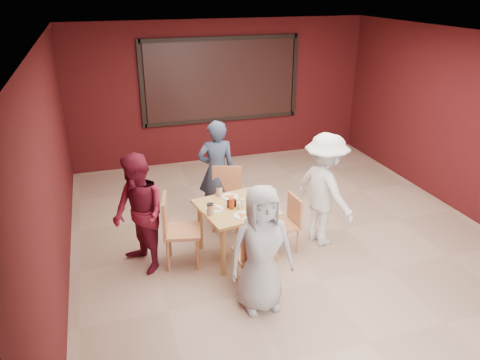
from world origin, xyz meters
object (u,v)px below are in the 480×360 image
object	(u,v)px
diner_back	(216,171)
diner_left	(139,214)
chair_left	(176,227)
chair_front	(256,253)
chair_back	(227,194)
chair_right	(287,221)
diner_right	(325,190)
dining_table	(236,212)
diner_front	(261,249)

from	to	relation	value
diner_back	diner_left	bearing A→B (deg)	43.69
chair_left	diner_left	xyz separation A→B (m)	(-0.45, 0.02, 0.24)
chair_front	chair_back	distance (m)	1.70
chair_left	chair_right	xyz separation A→B (m)	(1.51, -0.11, -0.09)
chair_front	diner_back	bearing A→B (deg)	88.65
chair_front	diner_right	size ratio (longest dim) A/B	0.57
dining_table	diner_front	world-z (taller)	diner_front
chair_right	diner_left	bearing A→B (deg)	175.95
diner_left	chair_back	bearing A→B (deg)	98.77
chair_right	diner_back	size ratio (longest dim) A/B	0.50
chair_back	chair_left	bearing A→B (deg)	-137.78
diner_left	chair_front	bearing A→B (deg)	32.41
diner_back	chair_back	bearing A→B (deg)	109.08
dining_table	diner_right	distance (m)	1.27
chair_front	diner_back	xyz separation A→B (m)	(0.05, 1.97, 0.27)
diner_back	chair_left	bearing A→B (deg)	56.41
chair_front	diner_right	xyz separation A→B (m)	(1.28, 0.81, 0.28)
chair_back	chair_right	bearing A→B (deg)	-58.04
chair_right	diner_back	world-z (taller)	diner_back
chair_front	chair_left	xyz separation A→B (m)	(-0.79, 0.87, 0.02)
chair_left	diner_left	distance (m)	0.50
chair_front	chair_right	size ratio (longest dim) A/B	1.16
diner_left	diner_right	xyz separation A→B (m)	(2.51, -0.08, 0.03)
chair_right	diner_front	bearing A→B (deg)	-126.11
chair_front	chair_back	size ratio (longest dim) A/B	1.01
chair_left	chair_right	distance (m)	1.51
chair_left	diner_right	xyz separation A→B (m)	(2.07, -0.06, 0.26)
chair_front	diner_left	distance (m)	1.55
chair_left	diner_right	size ratio (longest dim) A/B	0.60
diner_right	chair_right	bearing A→B (deg)	80.43
chair_back	diner_right	distance (m)	1.48
diner_right	diner_back	bearing A→B (deg)	31.26
chair_front	diner_front	size ratio (longest dim) A/B	0.62
dining_table	diner_back	distance (m)	1.15
chair_right	diner_right	distance (m)	0.67
diner_front	diner_right	xyz separation A→B (m)	(1.32, 1.09, 0.06)
dining_table	diner_right	world-z (taller)	diner_right
chair_back	diner_right	world-z (taller)	diner_right
chair_left	diner_front	world-z (taller)	diner_front
chair_back	chair_right	world-z (taller)	chair_back
chair_back	chair_front	bearing A→B (deg)	-94.18
chair_left	diner_front	distance (m)	1.39
chair_right	chair_back	bearing A→B (deg)	121.96
diner_front	diner_back	world-z (taller)	diner_back
diner_front	chair_back	bearing A→B (deg)	86.04
dining_table	chair_front	world-z (taller)	chair_front
chair_back	chair_left	size ratio (longest dim) A/B	0.95
dining_table	chair_left	size ratio (longest dim) A/B	1.11
chair_right	diner_front	xyz separation A→B (m)	(-0.76, -1.04, 0.30)
dining_table	diner_left	world-z (taller)	diner_left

